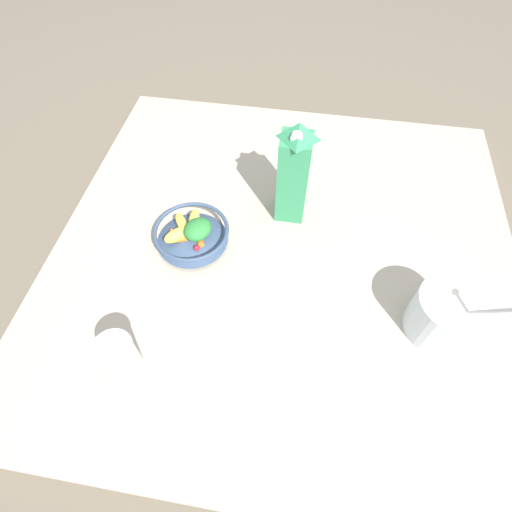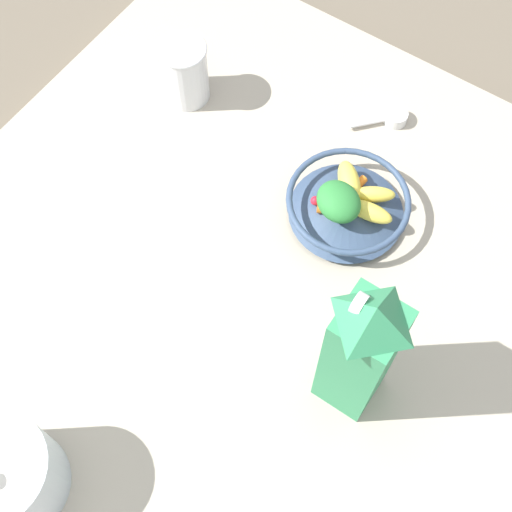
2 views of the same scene
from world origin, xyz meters
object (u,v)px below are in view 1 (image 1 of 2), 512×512
object	(u,v)px
milk_carton	(295,173)
drinking_cup	(119,358)
fruit_bowl	(192,234)
yogurt_tub	(445,314)

from	to	relation	value
milk_carton	drinking_cup	bearing A→B (deg)	-120.61
milk_carton	drinking_cup	distance (m)	0.57
fruit_bowl	yogurt_tub	distance (m)	0.61
fruit_bowl	yogurt_tub	size ratio (longest dim) A/B	0.75
fruit_bowl	yogurt_tub	world-z (taller)	yogurt_tub
milk_carton	yogurt_tub	distance (m)	0.46
fruit_bowl	drinking_cup	size ratio (longest dim) A/B	1.68
fruit_bowl	milk_carton	size ratio (longest dim) A/B	0.66
fruit_bowl	drinking_cup	xyz separation A→B (m)	(-0.05, -0.35, 0.02)
fruit_bowl	yogurt_tub	bearing A→B (deg)	-13.84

